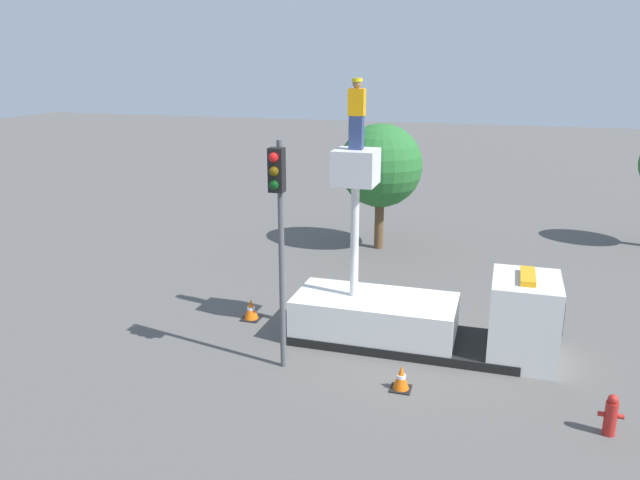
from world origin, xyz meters
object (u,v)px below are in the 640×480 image
(traffic_light_pole, at_px, (279,213))
(tree_right_bg, at_px, (381,166))
(traffic_cone_rear, at_px, (251,310))
(traffic_cone_curbside, at_px, (401,378))
(bucket_truck, at_px, (425,314))
(worker, at_px, (357,114))
(fire_hydrant, at_px, (611,415))

(traffic_light_pole, xyz_separation_m, tree_right_bg, (0.23, 10.72, -0.63))
(traffic_cone_rear, bearing_deg, traffic_cone_curbside, -29.34)
(bucket_truck, xyz_separation_m, traffic_cone_rear, (-5.08, 0.31, -0.62))
(traffic_cone_curbside, bearing_deg, traffic_cone_rear, 150.66)
(traffic_light_pole, bearing_deg, worker, 61.23)
(worker, bearing_deg, traffic_cone_rear, 174.39)
(worker, xyz_separation_m, traffic_cone_curbside, (1.74, -2.44, -5.76))
(traffic_cone_rear, height_order, traffic_cone_curbside, traffic_cone_rear)
(traffic_cone_curbside, bearing_deg, tree_right_bg, 104.28)
(worker, height_order, traffic_cone_curbside, worker)
(fire_hydrant, distance_m, traffic_cone_curbside, 4.40)
(worker, relative_size, tree_right_bg, 0.35)
(bucket_truck, height_order, traffic_light_pole, traffic_light_pole)
(bucket_truck, bearing_deg, traffic_light_pole, -144.32)
(worker, bearing_deg, fire_hydrant, -26.22)
(traffic_light_pole, distance_m, traffic_cone_rear, 4.88)
(traffic_cone_curbside, distance_m, tree_right_bg, 11.64)
(bucket_truck, relative_size, fire_hydrant, 7.56)
(traffic_light_pole, relative_size, traffic_cone_rear, 9.08)
(tree_right_bg, bearing_deg, fire_hydrant, -58.08)
(bucket_truck, relative_size, traffic_light_pole, 1.21)
(traffic_cone_curbside, bearing_deg, worker, 125.49)
(fire_hydrant, relative_size, traffic_cone_curbside, 1.51)
(traffic_cone_rear, xyz_separation_m, tree_right_bg, (2.13, 8.13, 3.04))
(bucket_truck, xyz_separation_m, fire_hydrant, (4.18, -3.01, -0.47))
(traffic_cone_rear, bearing_deg, bucket_truck, -3.49)
(worker, xyz_separation_m, traffic_light_pole, (-1.25, -2.28, -2.08))
(fire_hydrant, bearing_deg, traffic_cone_rear, 160.30)
(worker, bearing_deg, tree_right_bg, 96.95)
(worker, distance_m, traffic_cone_curbside, 6.49)
(worker, relative_size, fire_hydrant, 1.94)
(fire_hydrant, bearing_deg, tree_right_bg, 121.92)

